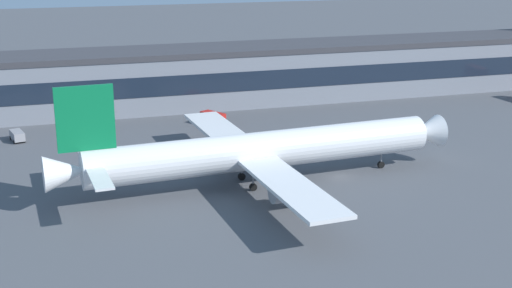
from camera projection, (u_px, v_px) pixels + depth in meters
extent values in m
plane|color=#4C4F54|center=(339.00, 176.00, 106.99)|extent=(600.00, 600.00, 0.00)
cube|color=gray|center=(243.00, 77.00, 154.61)|extent=(184.63, 15.71, 11.45)
cube|color=#38383D|center=(243.00, 49.00, 152.82)|extent=(188.32, 16.03, 1.20)
cube|color=#192333|center=(253.00, 81.00, 147.21)|extent=(180.93, 0.16, 4.12)
cylinder|color=white|center=(264.00, 150.00, 102.54)|extent=(53.35, 8.96, 5.52)
cone|color=white|center=(426.00, 132.00, 112.19)|extent=(5.30, 5.56, 5.25)
cone|color=white|center=(67.00, 172.00, 92.80)|extent=(6.39, 5.36, 4.97)
cube|color=#0C723F|center=(85.00, 118.00, 91.76)|extent=(7.75, 1.00, 8.84)
cube|color=white|center=(86.00, 151.00, 99.18)|extent=(3.04, 10.08, 0.30)
cube|color=white|center=(99.00, 177.00, 88.29)|extent=(3.04, 10.08, 0.30)
cube|color=white|center=(220.00, 130.00, 115.19)|extent=(7.54, 24.23, 0.50)
cube|color=white|center=(291.00, 187.00, 88.84)|extent=(7.54, 24.23, 0.50)
cylinder|color=#99999E|center=(233.00, 147.00, 112.87)|extent=(4.75, 3.33, 3.04)
cylinder|color=#99999E|center=(287.00, 191.00, 92.94)|extent=(4.75, 3.33, 3.04)
cylinder|color=black|center=(381.00, 165.00, 110.76)|extent=(1.13, 0.57, 1.10)
cylinder|color=slate|center=(381.00, 156.00, 110.34)|extent=(0.24, 0.24, 2.43)
cylinder|color=black|center=(242.00, 177.00, 105.18)|extent=(1.13, 0.57, 1.10)
cylinder|color=slate|center=(242.00, 167.00, 104.76)|extent=(0.24, 0.24, 2.43)
cylinder|color=black|center=(253.00, 187.00, 100.72)|extent=(1.13, 0.57, 1.10)
cylinder|color=slate|center=(253.00, 177.00, 100.30)|extent=(0.24, 0.24, 2.43)
cube|color=gray|center=(17.00, 135.00, 125.37)|extent=(2.88, 4.72, 1.50)
cube|color=black|center=(19.00, 135.00, 124.29)|extent=(2.06, 1.91, 0.38)
cylinder|color=black|center=(24.00, 141.00, 124.73)|extent=(0.46, 0.75, 0.70)
cylinder|color=black|center=(15.00, 142.00, 123.89)|extent=(0.46, 0.75, 0.70)
cylinder|color=black|center=(20.00, 137.00, 127.27)|extent=(0.46, 0.75, 0.70)
cylinder|color=black|center=(11.00, 138.00, 126.43)|extent=(0.46, 0.75, 0.70)
cube|color=red|center=(213.00, 118.00, 136.12)|extent=(4.51, 5.60, 2.20)
cube|color=black|center=(218.00, 117.00, 135.06)|extent=(2.66, 2.59, 0.55)
cylinder|color=black|center=(223.00, 124.00, 135.94)|extent=(0.61, 0.76, 0.70)
cylinder|color=black|center=(216.00, 126.00, 134.55)|extent=(0.61, 0.76, 0.70)
cylinder|color=black|center=(210.00, 121.00, 138.31)|extent=(0.61, 0.76, 0.70)
cylinder|color=black|center=(203.00, 123.00, 136.92)|extent=(0.61, 0.76, 0.70)
cone|color=#F2590C|center=(324.00, 218.00, 90.05)|extent=(0.57, 0.57, 0.72)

